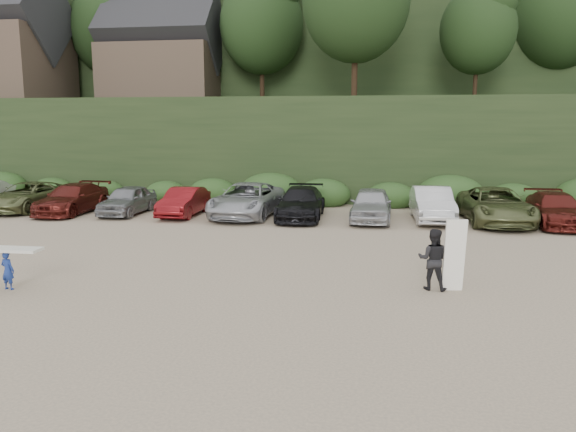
# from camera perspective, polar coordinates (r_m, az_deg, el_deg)

# --- Properties ---
(ground) EXTENTS (120.00, 120.00, 0.00)m
(ground) POSITION_cam_1_polar(r_m,az_deg,el_deg) (17.36, -3.51, -5.81)
(ground) COLOR tan
(ground) RESTS_ON ground
(hillside_backdrop) EXTENTS (90.00, 41.50, 28.00)m
(hillside_backdrop) POSITION_cam_1_polar(r_m,az_deg,el_deg) (52.82, 4.95, 16.73)
(hillside_backdrop) COLOR black
(hillside_backdrop) RESTS_ON ground
(parked_cars) EXTENTS (39.13, 6.04, 1.63)m
(parked_cars) POSITION_cam_1_polar(r_m,az_deg,el_deg) (27.07, -0.91, 1.42)
(parked_cars) COLOR #9FA0A4
(parked_cars) RESTS_ON ground
(child_surfer) EXTENTS (1.98, 0.59, 1.18)m
(child_surfer) POSITION_cam_1_polar(r_m,az_deg,el_deg) (17.32, -26.66, -4.12)
(child_surfer) COLOR navy
(child_surfer) RESTS_ON ground
(adult_surfer) EXTENTS (1.32, 0.79, 2.02)m
(adult_surfer) POSITION_cam_1_polar(r_m,az_deg,el_deg) (16.00, 14.70, -4.24)
(adult_surfer) COLOR black
(adult_surfer) RESTS_ON ground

